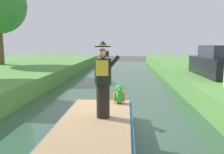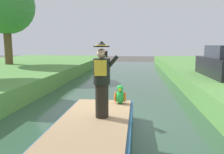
# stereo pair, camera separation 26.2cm
# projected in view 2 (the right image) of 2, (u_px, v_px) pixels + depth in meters

# --- Properties ---
(ground_plane) EXTENTS (80.00, 80.00, 0.00)m
(ground_plane) POSITION_uv_depth(u_px,v_px,m) (102.00, 128.00, 6.73)
(ground_plane) COLOR #4C4742
(canal_water) EXTENTS (6.55, 48.00, 0.10)m
(canal_water) POSITION_uv_depth(u_px,v_px,m) (102.00, 127.00, 6.72)
(canal_water) COLOR #33513D
(canal_water) RESTS_ON ground
(boat) EXTENTS (1.81, 4.20, 0.61)m
(boat) POSITION_uv_depth(u_px,v_px,m) (94.00, 132.00, 5.42)
(boat) COLOR #23517A
(boat) RESTS_ON canal_water
(person_pirate) EXTENTS (0.61, 0.42, 1.85)m
(person_pirate) POSITION_uv_depth(u_px,v_px,m) (102.00, 80.00, 5.42)
(person_pirate) COLOR black
(person_pirate) RESTS_ON boat
(parrot_plush) EXTENTS (0.36, 0.35, 0.57)m
(parrot_plush) POSITION_uv_depth(u_px,v_px,m) (120.00, 96.00, 6.78)
(parrot_plush) COLOR green
(parrot_plush) RESTS_ON boat
(tree_broad) EXTENTS (4.32, 4.32, 6.62)m
(tree_broad) POSITION_uv_depth(u_px,v_px,m) (5.00, 5.00, 17.01)
(tree_broad) COLOR brown
(tree_broad) RESTS_ON grass_bank_near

